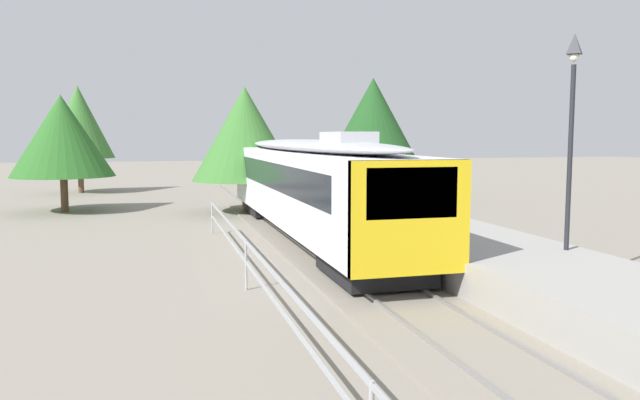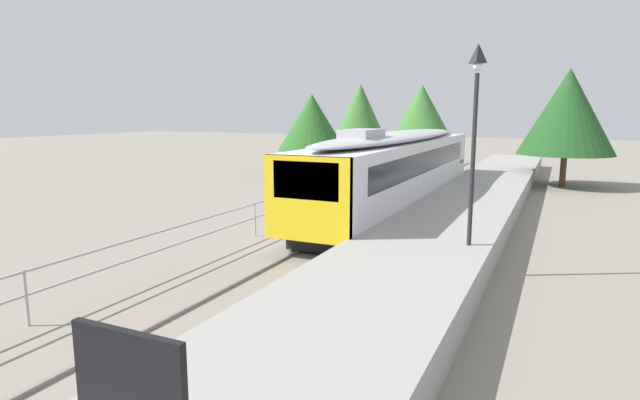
{
  "view_description": "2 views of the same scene",
  "coord_description": "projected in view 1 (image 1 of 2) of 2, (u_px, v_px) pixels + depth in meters",
  "views": [
    {
      "loc": [
        -5.41,
        6.24,
        3.76
      ],
      "look_at": [
        -1.0,
        22.57,
        2.0
      ],
      "focal_mm": 34.61,
      "sensor_mm": 36.0,
      "label": 1
    },
    {
      "loc": [
        6.74,
        5.21,
        4.5
      ],
      "look_at": [
        0.0,
        19.57,
        1.8
      ],
      "focal_mm": 29.05,
      "sensor_mm": 36.0,
      "label": 2
    }
  ],
  "objects": [
    {
      "name": "tree_distant_left",
      "position": [
        245.0,
        134.0,
        29.91
      ],
      "size": [
        5.18,
        5.18,
        6.13
      ],
      "color": "brown",
      "rests_on": "ground"
    },
    {
      "name": "commuter_train",
      "position": [
        310.0,
        181.0,
        22.2
      ],
      "size": [
        2.82,
        18.53,
        3.74
      ],
      "color": "silver",
      "rests_on": "track_rails"
    },
    {
      "name": "platform_lamp_mid_platform",
      "position": [
        572.0,
        101.0,
        15.16
      ],
      "size": [
        0.34,
        0.34,
        5.35
      ],
      "color": "#232328",
      "rests_on": "station_platform"
    },
    {
      "name": "ground_plane",
      "position": [
        252.0,
        280.0,
        16.15
      ],
      "size": [
        160.0,
        160.0,
        0.0
      ],
      "primitive_type": "plane",
      "color": "gray"
    },
    {
      "name": "station_platform",
      "position": [
        468.0,
        252.0,
        17.72
      ],
      "size": [
        3.9,
        60.0,
        0.9
      ],
      "primitive_type": "cube",
      "color": "#999691",
      "rests_on": "ground"
    },
    {
      "name": "tree_behind_carpark",
      "position": [
        79.0,
        122.0,
        40.45
      ],
      "size": [
        4.46,
        4.46,
        7.05
      ],
      "color": "brown",
      "rests_on": "ground"
    },
    {
      "name": "tree_behind_station_far",
      "position": [
        373.0,
        123.0,
        35.45
      ],
      "size": [
        5.59,
        5.59,
        7.08
      ],
      "color": "brown",
      "rests_on": "ground"
    },
    {
      "name": "track_rails",
      "position": [
        361.0,
        272.0,
        16.92
      ],
      "size": [
        3.2,
        60.0,
        0.14
      ],
      "color": "gray",
      "rests_on": "ground"
    },
    {
      "name": "tree_distant_centre",
      "position": [
        62.0,
        136.0,
        30.31
      ],
      "size": [
        4.96,
        4.96,
        5.78
      ],
      "color": "brown",
      "rests_on": "ground"
    }
  ]
}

